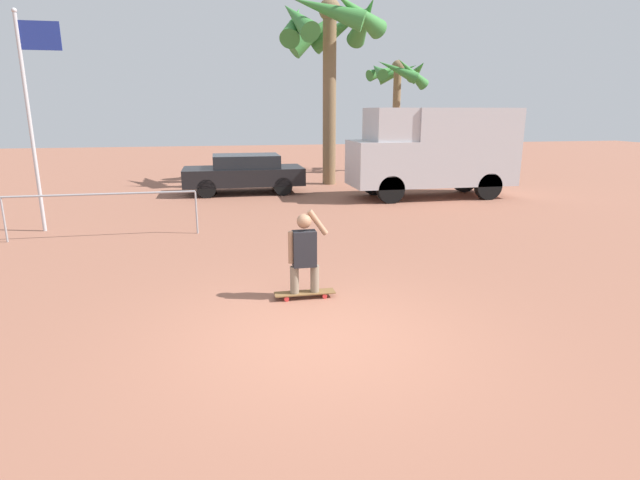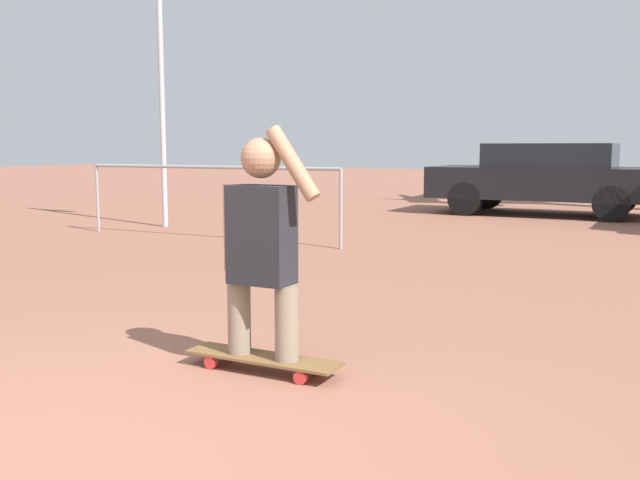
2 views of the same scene
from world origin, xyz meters
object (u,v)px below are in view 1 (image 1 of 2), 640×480
(palm_tree_near_van, at_px, (397,79))
(flagpole, at_px, (32,106))
(parked_car_black, at_px, (244,172))
(person_skateboarder, at_px, (304,250))
(skateboard, at_px, (305,293))
(camper_van, at_px, (435,149))
(palm_tree_center_background, at_px, (329,31))

(palm_tree_near_van, height_order, flagpole, palm_tree_near_van)
(parked_car_black, relative_size, palm_tree_near_van, 0.79)
(person_skateboarder, height_order, palm_tree_near_van, palm_tree_near_van)
(palm_tree_near_van, xyz_separation_m, flagpole, (-13.10, -10.81, -1.43))
(skateboard, bearing_deg, person_skateboarder, 180.00)
(camper_van, xyz_separation_m, parked_car_black, (-6.46, 2.26, -0.92))
(skateboard, bearing_deg, camper_van, 55.22)
(person_skateboarder, height_order, camper_van, camper_van)
(parked_car_black, bearing_deg, skateboard, -88.35)
(palm_tree_near_van, bearing_deg, flagpole, -140.47)
(person_skateboarder, xyz_separation_m, palm_tree_near_van, (7.56, 16.76, 3.69))
(camper_van, height_order, palm_tree_near_van, palm_tree_near_van)
(camper_van, height_order, parked_car_black, camper_van)
(skateboard, distance_m, person_skateboarder, 0.73)
(palm_tree_near_van, distance_m, palm_tree_center_background, 6.02)
(person_skateboarder, distance_m, camper_van, 10.80)
(parked_car_black, bearing_deg, flagpole, -135.37)
(skateboard, xyz_separation_m, person_skateboarder, (-0.00, 0.00, 0.73))
(palm_tree_near_van, distance_m, flagpole, 17.04)
(skateboard, height_order, person_skateboarder, person_skateboarder)
(parked_car_black, distance_m, palm_tree_near_van, 10.39)
(skateboard, bearing_deg, parked_car_black, 91.65)
(camper_van, distance_m, palm_tree_near_van, 8.53)
(person_skateboarder, relative_size, palm_tree_near_van, 0.25)
(person_skateboarder, relative_size, palm_tree_center_background, 0.18)
(skateboard, height_order, camper_van, camper_van)
(person_skateboarder, bearing_deg, camper_van, 55.21)
(palm_tree_near_van, bearing_deg, palm_tree_center_background, -137.77)
(person_skateboarder, relative_size, flagpole, 0.26)
(skateboard, relative_size, flagpole, 0.19)
(skateboard, relative_size, camper_van, 0.17)
(parked_car_black, relative_size, flagpole, 0.83)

